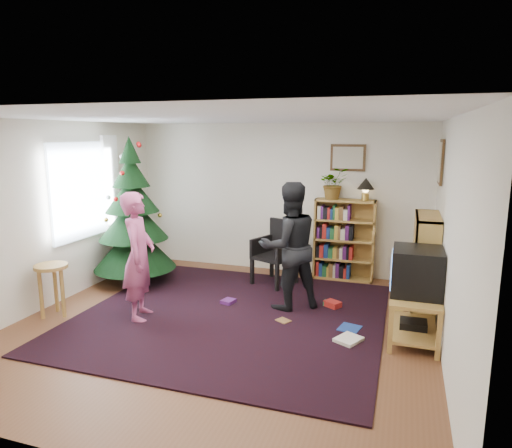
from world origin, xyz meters
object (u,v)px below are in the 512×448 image
(picture_right, at_px, (441,162))
(potted_plant, at_px, (333,183))
(armchair, at_px, (276,249))
(bookshelf_right, at_px, (425,263))
(crt_tv, at_px, (417,271))
(bookshelf_back, at_px, (344,239))
(stool, at_px, (52,276))
(person_by_chair, at_px, (289,246))
(table_lamp, at_px, (366,185))
(christmas_tree, at_px, (133,224))
(person_standing, at_px, (139,256))
(picture_back, at_px, (348,158))
(tv_stand, at_px, (414,311))

(picture_right, xyz_separation_m, potted_plant, (-1.52, 0.59, -0.40))
(picture_right, height_order, armchair, picture_right)
(bookshelf_right, height_order, crt_tv, bookshelf_right)
(bookshelf_back, distance_m, stool, 4.32)
(crt_tv, relative_size, person_by_chair, 0.35)
(stool, bearing_deg, person_by_chair, 23.37)
(picture_right, distance_m, table_lamp, 1.25)
(picture_right, distance_m, armchair, 2.70)
(armchair, relative_size, person_by_chair, 0.59)
(bookshelf_back, xyz_separation_m, table_lamp, (0.30, 0.00, 0.88))
(armchair, bearing_deg, bookshelf_right, 8.10)
(potted_plant, bearing_deg, person_by_chair, -102.34)
(picture_right, height_order, stool, picture_right)
(bookshelf_back, xyz_separation_m, potted_plant, (-0.20, 0.00, 0.89))
(potted_plant, bearing_deg, christmas_tree, -157.01)
(bookshelf_right, bearing_deg, stool, 109.96)
(picture_right, bearing_deg, christmas_tree, -171.79)
(christmas_tree, distance_m, potted_plant, 3.20)
(bookshelf_right, distance_m, person_standing, 3.68)
(crt_tv, relative_size, person_standing, 0.36)
(picture_right, relative_size, person_by_chair, 0.35)
(picture_back, bearing_deg, bookshelf_back, -87.47)
(christmas_tree, bearing_deg, picture_right, 8.21)
(person_by_chair, xyz_separation_m, potted_plant, (0.33, 1.51, 0.69))
(christmas_tree, height_order, bookshelf_right, christmas_tree)
(crt_tv, distance_m, person_standing, 3.33)
(tv_stand, bearing_deg, bookshelf_right, 82.49)
(picture_back, distance_m, stool, 4.62)
(bookshelf_right, bearing_deg, picture_right, -15.29)
(stool, bearing_deg, armchair, 42.83)
(crt_tv, relative_size, table_lamp, 1.67)
(picture_right, height_order, bookshelf_right, picture_right)
(person_standing, bearing_deg, bookshelf_back, -60.65)
(picture_back, xyz_separation_m, person_standing, (-2.23, -2.57, -1.14))
(picture_back, xyz_separation_m, bookshelf_right, (1.19, -1.22, -1.29))
(bookshelf_back, distance_m, table_lamp, 0.93)
(picture_back, distance_m, picture_right, 1.51)
(picture_back, xyz_separation_m, table_lamp, (0.31, -0.14, -0.41))
(christmas_tree, relative_size, crt_tv, 3.87)
(picture_right, height_order, tv_stand, picture_right)
(christmas_tree, height_order, armchair, christmas_tree)
(picture_right, distance_m, bookshelf_back, 1.93)
(picture_right, height_order, potted_plant, picture_right)
(tv_stand, bearing_deg, person_standing, -172.38)
(person_standing, height_order, person_by_chair, person_by_chair)
(tv_stand, bearing_deg, stool, -170.55)
(picture_right, relative_size, christmas_tree, 0.26)
(bookshelf_back, bearing_deg, table_lamp, 0.00)
(bookshelf_back, xyz_separation_m, stool, (-3.34, -2.73, -0.13))
(potted_plant, bearing_deg, tv_stand, -57.64)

